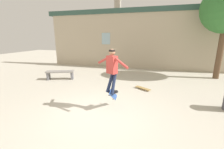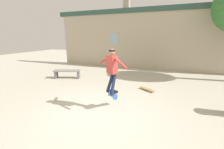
# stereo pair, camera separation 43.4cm
# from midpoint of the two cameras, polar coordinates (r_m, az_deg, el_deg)

# --- Properties ---
(ground_plane) EXTENTS (40.00, 40.00, 0.00)m
(ground_plane) POSITION_cam_midpoint_polar(r_m,az_deg,el_deg) (5.19, -7.09, -14.66)
(ground_plane) COLOR beige
(building_backdrop) EXTENTS (14.94, 0.52, 5.76)m
(building_backdrop) POSITION_cam_midpoint_polar(r_m,az_deg,el_deg) (12.17, 7.41, 13.60)
(building_backdrop) COLOR #B7A88E
(building_backdrop) RESTS_ON ground_plane
(park_bench) EXTENTS (1.67, 0.99, 0.52)m
(park_bench) POSITION_cam_midpoint_polar(r_m,az_deg,el_deg) (9.51, -20.40, 0.43)
(park_bench) COLOR gray
(park_bench) RESTS_ON ground_plane
(skater) EXTENTS (1.25, 0.77, 1.51)m
(skater) POSITION_cam_midpoint_polar(r_m,az_deg,el_deg) (4.97, -2.50, 2.81)
(skater) COLOR #B23833
(skateboard_flipping) EXTENTS (0.17, 0.72, 0.61)m
(skateboard_flipping) POSITION_cam_midpoint_polar(r_m,az_deg,el_deg) (5.33, -1.91, -7.81)
(skateboard_flipping) COLOR #2D519E
(skateboard_resting) EXTENTS (0.79, 0.61, 0.08)m
(skateboard_resting) POSITION_cam_midpoint_polar(r_m,az_deg,el_deg) (7.40, 10.05, -5.15)
(skateboard_resting) COLOR #AD894C
(skateboard_resting) RESTS_ON ground_plane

